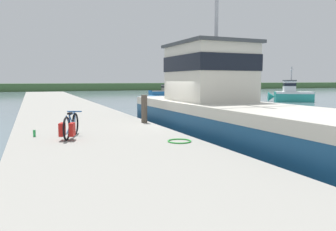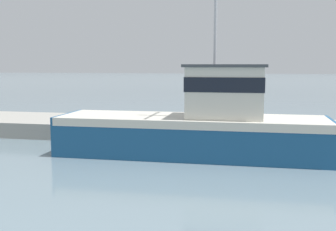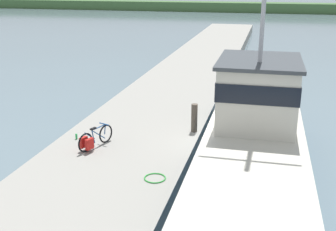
# 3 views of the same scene
# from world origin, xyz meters

# --- Properties ---
(ground_plane) EXTENTS (320.00, 320.00, 0.00)m
(ground_plane) POSITION_xyz_m (0.00, 0.00, 0.00)
(ground_plane) COLOR slate
(dock_pier) EXTENTS (5.09, 80.00, 0.85)m
(dock_pier) POSITION_xyz_m (-3.68, 0.00, 0.42)
(dock_pier) COLOR gray
(dock_pier) RESTS_ON ground_plane
(fishing_boat_main) EXTENTS (3.30, 13.89, 10.91)m
(fishing_boat_main) POSITION_xyz_m (0.95, -0.90, 1.41)
(fishing_boat_main) COLOR navy
(fishing_boat_main) RESTS_ON ground_plane
(bicycle_touring) EXTENTS (0.77, 1.63, 0.75)m
(bicycle_touring) POSITION_xyz_m (-4.56, -1.62, 1.19)
(bicycle_touring) COLOR black
(bicycle_touring) RESTS_ON dock_pier
(mooring_post) EXTENTS (0.24, 0.24, 1.11)m
(mooring_post) POSITION_xyz_m (-1.42, 0.91, 1.40)
(mooring_post) COLOR #51473D
(mooring_post) RESTS_ON dock_pier
(hose_coil) EXTENTS (0.66, 0.66, 0.04)m
(hose_coil) POSITION_xyz_m (-1.83, -3.35, 0.87)
(hose_coil) COLOR green
(hose_coil) RESTS_ON dock_pier
(water_bottle_by_bike) EXTENTS (0.08, 0.08, 0.21)m
(water_bottle_by_bike) POSITION_xyz_m (-5.53, -0.94, 0.95)
(water_bottle_by_bike) COLOR green
(water_bottle_by_bike) RESTS_ON dock_pier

